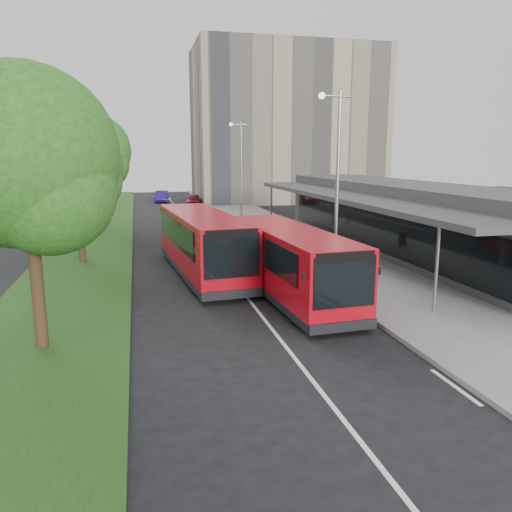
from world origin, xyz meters
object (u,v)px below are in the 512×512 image
Objects in this scene: tree_mid at (77,172)px; lamp_post_far at (240,166)px; bus_main at (289,262)px; tree_near at (27,169)px; litter_bin at (306,243)px; bollard at (254,221)px; tree_far at (94,156)px; bus_second at (202,244)px; car_far at (162,196)px; car_near at (193,200)px; lamp_post_near at (336,176)px.

lamp_post_far reaches higher than tree_mid.
tree_near is at bearing -161.37° from bus_main.
litter_bin is (12.36, 0.07, -4.18)m from tree_mid.
tree_near is 25.31m from bollard.
tree_far is 17.42m from bus_second.
tree_far reaches higher than bus_main.
tree_mid is 13.05m from litter_bin.
litter_bin is at bearing -72.11° from car_far.
lamp_post_far is at bearing 98.50° from bollard.
tree_near reaches higher than car_near.
bus_second is 38.12m from car_far.
car_far is at bearing 82.81° from tree_near.
tree_mid is 8.62× the size of litter_bin.
lamp_post_far is at bearing -68.93° from car_far.
bus_second reaches higher than bollard.
lamp_post_far is 2.04× the size of car_near.
tree_near is at bearing -90.13° from car_far.
litter_bin is at bearing -84.55° from lamp_post_far.
tree_far reaches higher than bus_second.
bollard is 24.82m from car_far.
tree_near is at bearing -156.03° from lamp_post_near.
bus_main is at bearing -98.89° from bollard.
tree_mid is 12.58m from bus_main.
car_near is at bearing -54.58° from car_far.
bus_second reaches higher than bus_main.
tree_far is 0.82× the size of bus_second.
tree_far is at bearing -109.93° from car_near.
tree_near is 12.01m from tree_mid.
tree_far is 17.88m from litter_bin.
bus_main is at bearing 22.08° from tree_near.
tree_near is at bearing -90.00° from tree_mid.
bus_second is (5.81, 8.08, -3.72)m from tree_near.
bus_main is 5.38m from bus_second.
tree_far is at bearing 104.77° from bus_second.
litter_bin is (6.54, 3.99, -0.91)m from bus_second.
tree_mid is (0.00, 12.00, -0.45)m from tree_near.
car_far is at bearing 84.69° from bus_second.
lamp_post_near is at bearing -75.62° from car_far.
car_far is (5.83, 46.19, -4.54)m from tree_near.
car_near reaches higher than litter_bin.
litter_bin is 0.22× the size of car_near.
litter_bin is 0.98× the size of bollard.
tree_far is 2.09× the size of car_far.
tree_mid reaches higher than car_far.
bollard is at bearing -69.59° from car_far.
lamp_post_far reaches higher than bus_main.
bus_main is 2.51× the size of car_near.
tree_far reaches higher than lamp_post_far.
lamp_post_far is (11.13, 0.95, -0.81)m from tree_far.
tree_far reaches higher than car_near.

